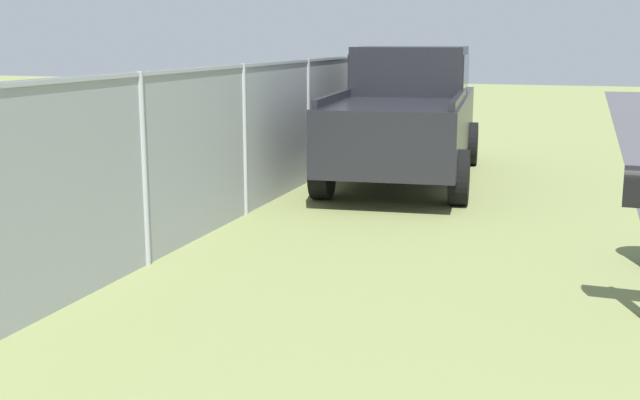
# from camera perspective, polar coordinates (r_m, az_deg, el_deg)

# --- Properties ---
(pickup_truck) EXTENTS (5.61, 2.57, 2.09)m
(pickup_truck) POSITION_cam_1_polar(r_m,az_deg,el_deg) (12.93, 6.22, 6.41)
(pickup_truck) COLOR black
(pickup_truck) RESTS_ON ground
(fence_section) EXTENTS (12.34, 0.07, 1.92)m
(fence_section) POSITION_cam_1_polar(r_m,az_deg,el_deg) (9.09, -8.53, 3.74)
(fence_section) COLOR #9EA3A8
(fence_section) RESTS_ON ground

